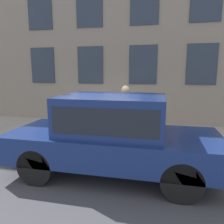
% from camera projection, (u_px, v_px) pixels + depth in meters
% --- Properties ---
extents(ground_plane, '(80.00, 80.00, 0.00)m').
position_uv_depth(ground_plane, '(94.00, 151.00, 6.50)').
color(ground_plane, '#47474C').
extents(sidewalk, '(3.20, 60.00, 0.18)m').
position_uv_depth(sidewalk, '(107.00, 134.00, 8.02)').
color(sidewalk, '#A8A093').
rests_on(sidewalk, ground_plane).
extents(fire_hydrant, '(0.35, 0.46, 0.86)m').
position_uv_depth(fire_hydrant, '(98.00, 126.00, 6.97)').
color(fire_hydrant, red).
rests_on(fire_hydrant, sidewalk).
extents(person, '(0.41, 0.27, 1.70)m').
position_uv_depth(person, '(125.00, 106.00, 7.20)').
color(person, '#998466').
rests_on(person, sidewalk).
extents(parked_car_navy_near, '(1.92, 4.66, 1.81)m').
position_uv_depth(parked_car_navy_near, '(113.00, 132.00, 4.90)').
color(parked_car_navy_near, black).
rests_on(parked_car_navy_near, ground_plane).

